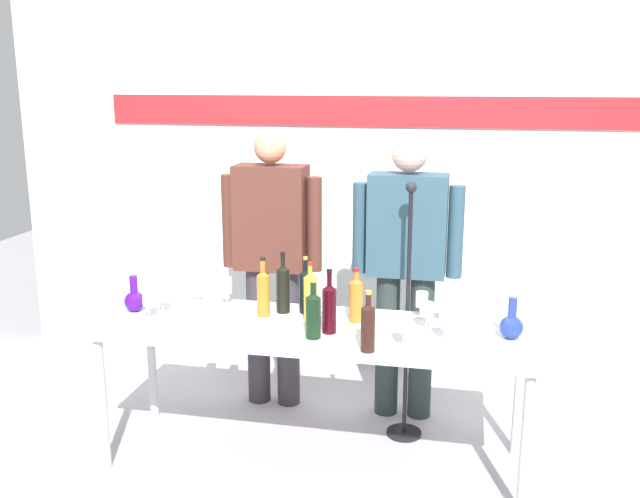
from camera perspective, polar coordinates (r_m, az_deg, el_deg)
The scene contains 25 objects.
ground_plane at distance 4.00m, azimuth -0.47°, elevation -16.50°, with size 10.00×10.00×0.00m, color #A6A0A7.
back_wall at distance 4.89m, azimuth 3.18°, elevation 7.67°, with size 5.03×0.11×3.00m.
display_table at distance 3.69m, azimuth -0.49°, elevation -7.04°, with size 2.23×0.69×0.76m.
decanter_blue_left at distance 4.01m, azimuth -14.59°, elevation -3.92°, with size 0.11×0.11×0.20m.
decanter_blue_right at distance 3.61m, azimuth 15.04°, elevation -5.90°, with size 0.11×0.11×0.21m.
presenter_left at distance 4.32m, azimuth -3.86°, elevation -0.22°, with size 0.62×0.22×1.70m.
presenter_right at distance 4.17m, azimuth 6.92°, elevation -0.80°, with size 0.64×0.22×1.69m.
wine_bottle_0 at distance 3.70m, azimuth 2.89°, elevation -3.95°, with size 0.07×0.07×0.29m.
wine_bottle_1 at distance 3.54m, azimuth 0.75°, elevation -4.63°, with size 0.07×0.07×0.33m.
wine_bottle_2 at distance 3.71m, azimuth -0.79°, elevation -3.74°, with size 0.07×0.07×0.32m.
wine_bottle_3 at distance 3.84m, azimuth -1.16°, elevation -3.26°, with size 0.07×0.07×0.31m.
wine_bottle_4 at distance 3.32m, azimuth 3.85°, elevation -6.11°, with size 0.07×0.07×0.29m.
wine_bottle_5 at distance 3.47m, azimuth -0.55°, elevation -5.15°, with size 0.07×0.07×0.30m.
wine_bottle_6 at distance 3.85m, azimuth -2.96°, elevation -3.06°, with size 0.07×0.07×0.33m.
wine_bottle_7 at distance 3.79m, azimuth -4.55°, elevation -3.41°, with size 0.07×0.07×0.32m.
wine_glass_left_0 at distance 4.08m, azimuth -9.75°, elevation -2.77°, with size 0.07×0.07×0.15m.
wine_glass_left_1 at distance 3.93m, azimuth -12.48°, elevation -3.54°, with size 0.06×0.06×0.15m.
wine_glass_left_2 at distance 3.84m, azimuth -13.58°, elevation -3.85°, with size 0.06×0.06×0.16m.
wine_glass_left_3 at distance 4.02m, azimuth -7.49°, elevation -2.92°, with size 0.06×0.06×0.16m.
wine_glass_right_0 at distance 3.51m, azimuth 9.97°, elevation -5.57°, with size 0.06×0.06×0.15m.
wine_glass_right_1 at distance 3.65m, azimuth 8.52°, elevation -4.81°, with size 0.07×0.07×0.14m.
wine_glass_right_2 at distance 3.75m, azimuth 9.86°, elevation -4.10°, with size 0.06×0.06×0.16m.
wine_glass_right_3 at distance 3.82m, azimuth 8.13°, elevation -4.04°, with size 0.06×0.06×0.14m.
wine_glass_right_4 at distance 3.40m, azimuth 6.71°, elevation -5.98°, with size 0.06×0.06×0.15m.
microphone_stand at distance 4.07m, azimuth 6.90°, elevation -8.42°, with size 0.20×0.20×1.47m.
Camera 1 is at (0.76, -3.37, 2.00)m, focal length 40.09 mm.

